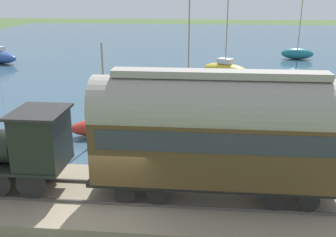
% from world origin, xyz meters
% --- Properties ---
extents(ground_plane, '(200.00, 200.00, 0.00)m').
position_xyz_m(ground_plane, '(0.00, 0.00, 0.00)').
color(ground_plane, '#476033').
extents(harbor_water, '(80.00, 80.00, 0.01)m').
position_xyz_m(harbor_water, '(43.69, 0.00, 0.00)').
color(harbor_water, '#38566B').
rests_on(harbor_water, ground).
extents(rail_embankment, '(4.90, 56.00, 0.58)m').
position_xyz_m(rail_embankment, '(0.94, 0.00, 0.23)').
color(rail_embankment, gray).
rests_on(rail_embankment, ground).
extents(steam_locomotive, '(2.18, 5.29, 3.42)m').
position_xyz_m(steam_locomotive, '(0.94, 3.97, 2.32)').
color(steam_locomotive, black).
rests_on(steam_locomotive, rail_embankment).
extents(passenger_coach, '(2.24, 9.09, 4.70)m').
position_xyz_m(passenger_coach, '(0.94, -3.60, 3.19)').
color(passenger_coach, black).
rests_on(passenger_coach, rail_embankment).
extents(sailboat_red, '(2.30, 4.15, 5.20)m').
position_xyz_m(sailboat_red, '(8.29, 2.34, 0.54)').
color(sailboat_red, '#B72D23').
rests_on(sailboat_red, harbor_water).
extents(sailboat_yellow, '(3.70, 4.77, 8.63)m').
position_xyz_m(sailboat_yellow, '(25.41, -5.04, 0.68)').
color(sailboat_yellow, gold).
rests_on(sailboat_yellow, harbor_water).
extents(sailboat_black, '(2.62, 4.11, 9.09)m').
position_xyz_m(sailboat_black, '(15.82, -1.94, 0.80)').
color(sailboat_black, black).
rests_on(sailboat_black, harbor_water).
extents(sailboat_teal, '(1.97, 3.85, 9.32)m').
position_xyz_m(sailboat_teal, '(35.57, -13.93, 0.70)').
color(sailboat_teal, '#1E707A').
rests_on(sailboat_teal, harbor_water).
extents(rowboat_off_pier, '(1.36, 2.80, 0.34)m').
position_xyz_m(rowboat_off_pier, '(13.47, -7.92, 0.18)').
color(rowboat_off_pier, '#B7B2A3').
rests_on(rowboat_off_pier, harbor_water).
extents(rowboat_near_shore, '(1.24, 2.77, 0.36)m').
position_xyz_m(rowboat_near_shore, '(5.95, -5.21, 0.19)').
color(rowboat_near_shore, '#B7B2A3').
rests_on(rowboat_near_shore, harbor_water).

